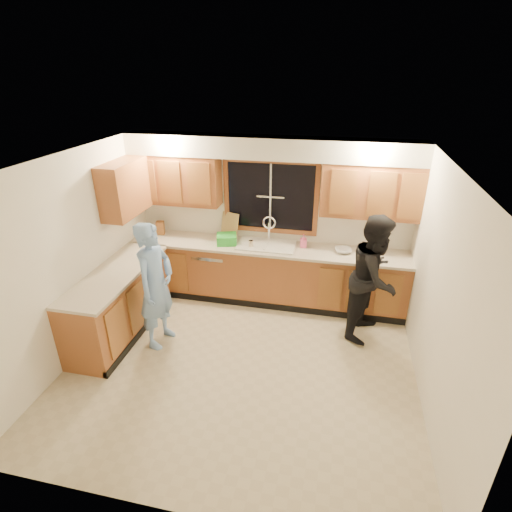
{
  "coord_description": "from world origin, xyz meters",
  "views": [
    {
      "loc": [
        1.01,
        -3.79,
        3.37
      ],
      "look_at": [
        0.05,
        0.65,
        1.2
      ],
      "focal_mm": 28.0,
      "sensor_mm": 36.0,
      "label": 1
    }
  ],
  "objects_px": {
    "dishwasher": "(214,271)",
    "stove": "(96,326)",
    "man": "(156,286)",
    "woman": "(374,278)",
    "knife_block": "(160,228)",
    "dish_crate": "(227,239)",
    "sink": "(266,249)",
    "bowl": "(343,251)",
    "soap_bottle": "(303,241)"
  },
  "relations": [
    {
      "from": "sink",
      "to": "knife_block",
      "type": "height_order",
      "value": "sink"
    },
    {
      "from": "man",
      "to": "woman",
      "type": "height_order",
      "value": "woman"
    },
    {
      "from": "man",
      "to": "soap_bottle",
      "type": "distance_m",
      "value": 2.24
    },
    {
      "from": "sink",
      "to": "dish_crate",
      "type": "xyz_separation_m",
      "value": [
        -0.61,
        -0.03,
        0.12
      ]
    },
    {
      "from": "sink",
      "to": "dish_crate",
      "type": "distance_m",
      "value": 0.63
    },
    {
      "from": "soap_bottle",
      "to": "bowl",
      "type": "xyz_separation_m",
      "value": [
        0.59,
        -0.07,
        -0.07
      ]
    },
    {
      "from": "sink",
      "to": "soap_bottle",
      "type": "xyz_separation_m",
      "value": [
        0.55,
        0.07,
        0.15
      ]
    },
    {
      "from": "sink",
      "to": "woman",
      "type": "height_order",
      "value": "woman"
    },
    {
      "from": "knife_block",
      "to": "dishwasher",
      "type": "bearing_deg",
      "value": -19.43
    },
    {
      "from": "sink",
      "to": "man",
      "type": "xyz_separation_m",
      "value": [
        -1.17,
        -1.37,
        -0.01
      ]
    },
    {
      "from": "dishwasher",
      "to": "knife_block",
      "type": "xyz_separation_m",
      "value": [
        -0.9,
        0.11,
        0.62
      ]
    },
    {
      "from": "soap_bottle",
      "to": "knife_block",
      "type": "bearing_deg",
      "value": 179.49
    },
    {
      "from": "soap_bottle",
      "to": "dishwasher",
      "type": "bearing_deg",
      "value": -176.44
    },
    {
      "from": "stove",
      "to": "soap_bottle",
      "type": "height_order",
      "value": "soap_bottle"
    },
    {
      "from": "man",
      "to": "dish_crate",
      "type": "relative_size",
      "value": 5.75
    },
    {
      "from": "dishwasher",
      "to": "woman",
      "type": "xyz_separation_m",
      "value": [
        2.4,
        -0.56,
        0.45
      ]
    },
    {
      "from": "man",
      "to": "sink",
      "type": "bearing_deg",
      "value": -31.97
    },
    {
      "from": "stove",
      "to": "man",
      "type": "xyz_separation_m",
      "value": [
        0.63,
        0.46,
        0.4
      ]
    },
    {
      "from": "dish_crate",
      "to": "bowl",
      "type": "height_order",
      "value": "dish_crate"
    },
    {
      "from": "dish_crate",
      "to": "bowl",
      "type": "xyz_separation_m",
      "value": [
        1.75,
        0.04,
        -0.04
      ]
    },
    {
      "from": "sink",
      "to": "knife_block",
      "type": "distance_m",
      "value": 1.76
    },
    {
      "from": "stove",
      "to": "bowl",
      "type": "xyz_separation_m",
      "value": [
        2.93,
        1.83,
        0.5
      ]
    },
    {
      "from": "woman",
      "to": "knife_block",
      "type": "height_order",
      "value": "woman"
    },
    {
      "from": "dish_crate",
      "to": "knife_block",
      "type": "bearing_deg",
      "value": 173.7
    },
    {
      "from": "stove",
      "to": "soap_bottle",
      "type": "bearing_deg",
      "value": 38.96
    },
    {
      "from": "dishwasher",
      "to": "bowl",
      "type": "relative_size",
      "value": 3.4
    },
    {
      "from": "knife_block",
      "to": "bowl",
      "type": "relative_size",
      "value": 0.9
    },
    {
      "from": "man",
      "to": "knife_block",
      "type": "bearing_deg",
      "value": 30.24
    },
    {
      "from": "sink",
      "to": "woman",
      "type": "distance_m",
      "value": 1.66
    },
    {
      "from": "woman",
      "to": "dish_crate",
      "type": "bearing_deg",
      "value": 95.96
    },
    {
      "from": "man",
      "to": "woman",
      "type": "relative_size",
      "value": 0.99
    },
    {
      "from": "sink",
      "to": "knife_block",
      "type": "bearing_deg",
      "value": 176.97
    },
    {
      "from": "sink",
      "to": "soap_bottle",
      "type": "bearing_deg",
      "value": 7.54
    },
    {
      "from": "dishwasher",
      "to": "soap_bottle",
      "type": "distance_m",
      "value": 1.53
    },
    {
      "from": "woman",
      "to": "dish_crate",
      "type": "distance_m",
      "value": 2.24
    },
    {
      "from": "stove",
      "to": "woman",
      "type": "relative_size",
      "value": 0.52
    },
    {
      "from": "dishwasher",
      "to": "man",
      "type": "height_order",
      "value": "man"
    },
    {
      "from": "knife_block",
      "to": "bowl",
      "type": "xyz_separation_m",
      "value": [
        2.88,
        -0.09,
        -0.08
      ]
    },
    {
      "from": "knife_block",
      "to": "stove",
      "type": "bearing_deg",
      "value": -104.16
    },
    {
      "from": "dishwasher",
      "to": "stove",
      "type": "relative_size",
      "value": 0.91
    },
    {
      "from": "knife_block",
      "to": "woman",
      "type": "bearing_deg",
      "value": -24.06
    },
    {
      "from": "dishwasher",
      "to": "stove",
      "type": "distance_m",
      "value": 2.04
    },
    {
      "from": "soap_bottle",
      "to": "bowl",
      "type": "distance_m",
      "value": 0.59
    },
    {
      "from": "sink",
      "to": "man",
      "type": "distance_m",
      "value": 1.8
    },
    {
      "from": "man",
      "to": "bowl",
      "type": "height_order",
      "value": "man"
    },
    {
      "from": "dishwasher",
      "to": "dish_crate",
      "type": "height_order",
      "value": "dish_crate"
    },
    {
      "from": "dishwasher",
      "to": "stove",
      "type": "bearing_deg",
      "value": -117.69
    },
    {
      "from": "bowl",
      "to": "woman",
      "type": "bearing_deg",
      "value": -54.06
    },
    {
      "from": "stove",
      "to": "knife_block",
      "type": "xyz_separation_m",
      "value": [
        0.05,
        1.92,
        0.58
      ]
    },
    {
      "from": "woman",
      "to": "knife_block",
      "type": "xyz_separation_m",
      "value": [
        -3.3,
        0.67,
        0.17
      ]
    }
  ]
}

